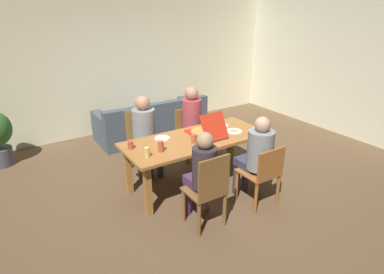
{
  "coord_description": "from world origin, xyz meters",
  "views": [
    {
      "loc": [
        -2.27,
        -3.43,
        2.44
      ],
      "look_at": [
        0.0,
        0.1,
        0.72
      ],
      "focal_mm": 29.74,
      "sensor_mm": 36.0,
      "label": 1
    }
  ],
  "objects_px": {
    "chair_1": "(208,190)",
    "person_3": "(194,119)",
    "drinking_glass_0": "(131,145)",
    "drinking_glass_2": "(147,152)",
    "person_2": "(145,129)",
    "chair_2": "(142,137)",
    "couch": "(152,123)",
    "drinking_glass_1": "(161,146)",
    "plate_0": "(162,138)",
    "dining_table": "(196,144)",
    "person_0": "(257,153)",
    "person_1": "(202,171)",
    "chair_0": "(263,173)",
    "chair_3": "(189,131)",
    "pizza_box_0": "(205,131)",
    "plate_2": "(221,125)",
    "drinking_glass_3": "(194,139)",
    "plate_1": "(234,131)"
  },
  "relations": [
    {
      "from": "chair_2",
      "to": "person_2",
      "type": "height_order",
      "value": "person_2"
    },
    {
      "from": "chair_2",
      "to": "plate_1",
      "type": "height_order",
      "value": "chair_2"
    },
    {
      "from": "chair_2",
      "to": "person_3",
      "type": "relative_size",
      "value": 0.77
    },
    {
      "from": "person_0",
      "to": "person_1",
      "type": "height_order",
      "value": "person_0"
    },
    {
      "from": "drinking_glass_2",
      "to": "couch",
      "type": "bearing_deg",
      "value": 63.1
    },
    {
      "from": "chair_3",
      "to": "dining_table",
      "type": "bearing_deg",
      "value": -116.56
    },
    {
      "from": "drinking_glass_3",
      "to": "person_1",
      "type": "bearing_deg",
      "value": -115.73
    },
    {
      "from": "person_3",
      "to": "drinking_glass_1",
      "type": "relative_size",
      "value": 8.88
    },
    {
      "from": "dining_table",
      "to": "person_1",
      "type": "distance_m",
      "value": 0.87
    },
    {
      "from": "chair_1",
      "to": "person_2",
      "type": "relative_size",
      "value": 0.78
    },
    {
      "from": "dining_table",
      "to": "plate_2",
      "type": "height_order",
      "value": "plate_2"
    },
    {
      "from": "chair_1",
      "to": "person_3",
      "type": "relative_size",
      "value": 0.76
    },
    {
      "from": "drinking_glass_2",
      "to": "chair_2",
      "type": "bearing_deg",
      "value": 69.16
    },
    {
      "from": "chair_3",
      "to": "person_3",
      "type": "xyz_separation_m",
      "value": [
        -0.0,
        -0.14,
        0.26
      ]
    },
    {
      "from": "chair_2",
      "to": "drinking_glass_3",
      "type": "bearing_deg",
      "value": -73.37
    },
    {
      "from": "chair_0",
      "to": "couch",
      "type": "relative_size",
      "value": 0.39
    },
    {
      "from": "person_0",
      "to": "plate_0",
      "type": "relative_size",
      "value": 5.67
    },
    {
      "from": "person_2",
      "to": "drinking_glass_0",
      "type": "xyz_separation_m",
      "value": [
        -0.49,
        -0.61,
        0.07
      ]
    },
    {
      "from": "drinking_glass_0",
      "to": "drinking_glass_2",
      "type": "bearing_deg",
      "value": -78.6
    },
    {
      "from": "chair_1",
      "to": "person_2",
      "type": "height_order",
      "value": "person_2"
    },
    {
      "from": "person_3",
      "to": "plate_2",
      "type": "distance_m",
      "value": 0.55
    },
    {
      "from": "drinking_glass_1",
      "to": "couch",
      "type": "height_order",
      "value": "drinking_glass_1"
    },
    {
      "from": "plate_1",
      "to": "dining_table",
      "type": "bearing_deg",
      "value": 171.08
    },
    {
      "from": "pizza_box_0",
      "to": "drinking_glass_1",
      "type": "xyz_separation_m",
      "value": [
        -0.8,
        -0.18,
        0.02
      ]
    },
    {
      "from": "chair_2",
      "to": "person_3",
      "type": "distance_m",
      "value": 0.89
    },
    {
      "from": "person_0",
      "to": "plate_2",
      "type": "distance_m",
      "value": 0.98
    },
    {
      "from": "drinking_glass_2",
      "to": "drinking_glass_0",
      "type": "bearing_deg",
      "value": 101.4
    },
    {
      "from": "chair_0",
      "to": "person_2",
      "type": "xyz_separation_m",
      "value": [
        -0.85,
        1.67,
        0.25
      ]
    },
    {
      "from": "person_1",
      "to": "plate_0",
      "type": "bearing_deg",
      "value": 89.22
    },
    {
      "from": "chair_1",
      "to": "drinking_glass_0",
      "type": "relative_size",
      "value": 8.88
    },
    {
      "from": "chair_3",
      "to": "plate_2",
      "type": "bearing_deg",
      "value": -76.37
    },
    {
      "from": "plate_0",
      "to": "chair_2",
      "type": "bearing_deg",
      "value": 91.17
    },
    {
      "from": "drinking_glass_1",
      "to": "chair_0",
      "type": "bearing_deg",
      "value": -36.48
    },
    {
      "from": "plate_0",
      "to": "drinking_glass_1",
      "type": "relative_size",
      "value": 1.5
    },
    {
      "from": "dining_table",
      "to": "chair_1",
      "type": "height_order",
      "value": "chair_1"
    },
    {
      "from": "person_3",
      "to": "drinking_glass_2",
      "type": "xyz_separation_m",
      "value": [
        -1.27,
        -0.91,
        0.07
      ]
    },
    {
      "from": "person_2",
      "to": "drinking_glass_1",
      "type": "relative_size",
      "value": 8.62
    },
    {
      "from": "chair_1",
      "to": "person_3",
      "type": "height_order",
      "value": "person_3"
    },
    {
      "from": "dining_table",
      "to": "drinking_glass_1",
      "type": "height_order",
      "value": "drinking_glass_1"
    },
    {
      "from": "person_0",
      "to": "plate_1",
      "type": "height_order",
      "value": "person_0"
    },
    {
      "from": "chair_0",
      "to": "plate_1",
      "type": "height_order",
      "value": "chair_0"
    },
    {
      "from": "drinking_glass_1",
      "to": "plate_0",
      "type": "bearing_deg",
      "value": 60.27
    },
    {
      "from": "person_2",
      "to": "couch",
      "type": "relative_size",
      "value": 0.57
    },
    {
      "from": "chair_2",
      "to": "plate_0",
      "type": "height_order",
      "value": "chair_2"
    },
    {
      "from": "person_2",
      "to": "chair_3",
      "type": "xyz_separation_m",
      "value": [
        0.85,
        0.1,
        -0.24
      ]
    },
    {
      "from": "chair_1",
      "to": "person_2",
      "type": "bearing_deg",
      "value": 90.0
    },
    {
      "from": "chair_0",
      "to": "drinking_glass_0",
      "type": "relative_size",
      "value": 7.88
    },
    {
      "from": "chair_2",
      "to": "couch",
      "type": "bearing_deg",
      "value": 57.86
    },
    {
      "from": "person_0",
      "to": "plate_2",
      "type": "xyz_separation_m",
      "value": [
        0.16,
        0.96,
        0.04
      ]
    },
    {
      "from": "dining_table",
      "to": "chair_2",
      "type": "bearing_deg",
      "value": 114.99
    }
  ]
}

